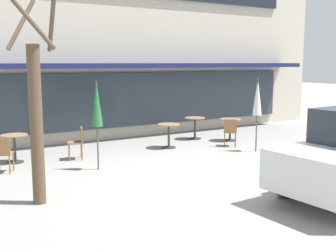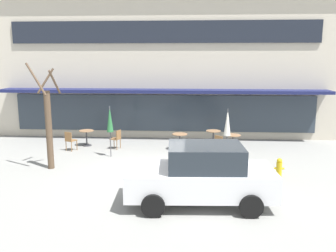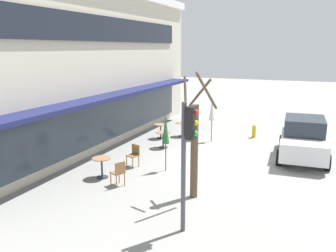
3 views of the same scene
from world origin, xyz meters
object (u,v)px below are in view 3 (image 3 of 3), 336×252
cafe_table_by_tree (161,129)px  patio_umbrella_green_folded (212,110)px  patio_umbrella_cream_folded (166,130)px  cafe_table_near_wall (102,164)px  cafe_chair_1 (134,154)px  cafe_table_streetside (163,137)px  cafe_table_mid_patio (182,127)px  traffic_light_pole (187,146)px  cafe_chair_2 (119,172)px  parked_sedan (303,138)px  cafe_chair_0 (192,131)px  fire_hydrant (254,131)px  street_tree (195,145)px

cafe_table_by_tree → patio_umbrella_green_folded: bearing=-81.7°
patio_umbrella_cream_folded → cafe_table_near_wall: bearing=130.9°
cafe_table_by_tree → cafe_chair_1: (-4.54, -0.83, 0.01)m
cafe_table_streetside → cafe_table_mid_patio: (2.43, -0.06, 0.00)m
patio_umbrella_cream_folded → traffic_light_pole: size_ratio=0.65×
cafe_table_by_tree → patio_umbrella_green_folded: size_ratio=0.35×
cafe_chair_2 → parked_sedan: parked_sedan is taller
cafe_table_streetside → patio_umbrella_cream_folded: bearing=-154.8°
cafe_table_streetside → patio_umbrella_cream_folded: (-2.93, -1.37, 1.11)m
traffic_light_pole → cafe_table_by_tree: bearing=27.7°
parked_sedan → cafe_chair_1: bearing=121.4°
cafe_table_near_wall → cafe_chair_1: size_ratio=0.85×
cafe_table_streetside → cafe_chair_0: (1.78, -0.84, 0.01)m
patio_umbrella_cream_folded → traffic_light_pole: 4.76m
patio_umbrella_green_folded → cafe_chair_0: size_ratio=2.47×
patio_umbrella_cream_folded → fire_hydrant: (6.58, -2.29, -1.27)m
cafe_chair_0 → parked_sedan: size_ratio=0.21×
parked_sedan → traffic_light_pole: size_ratio=1.26×
cafe_table_by_tree → cafe_chair_0: cafe_chair_0 is taller
cafe_chair_1 → cafe_chair_2: (-2.06, -0.51, 0.00)m
cafe_chair_2 → cafe_chair_0: bearing=-2.8°
cafe_table_mid_patio → patio_umbrella_cream_folded: size_ratio=0.35×
cafe_table_by_tree → traffic_light_pole: 9.90m
patio_umbrella_cream_folded → cafe_chair_1: patio_umbrella_cream_folded is taller
patio_umbrella_cream_folded → cafe_chair_2: 2.51m
cafe_chair_1 → cafe_chair_0: bearing=-10.0°
cafe_table_near_wall → cafe_table_by_tree: 6.14m
cafe_table_mid_patio → patio_umbrella_cream_folded: patio_umbrella_cream_folded is taller
cafe_table_near_wall → traffic_light_pole: traffic_light_pole is taller
cafe_table_near_wall → parked_sedan: (5.36, -6.68, 0.36)m
cafe_chair_0 → parked_sedan: 5.45m
cafe_table_by_tree → street_tree: (-6.45, -4.01, 1.20)m
patio_umbrella_cream_folded → cafe_chair_2: bearing=157.4°
patio_umbrella_green_folded → parked_sedan: patio_umbrella_green_folded is taller
cafe_table_mid_patio → cafe_chair_0: bearing=-129.7°
cafe_table_near_wall → cafe_chair_0: 6.45m
cafe_chair_2 → street_tree: 2.93m
cafe_chair_0 → cafe_chair_2: same height
cafe_chair_1 → traffic_light_pole: (-4.07, -3.70, 1.77)m
cafe_table_near_wall → patio_umbrella_green_folded: size_ratio=0.35×
cafe_chair_1 → fire_hydrant: (6.61, -3.66, -0.17)m
patio_umbrella_cream_folded → cafe_chair_0: patio_umbrella_cream_folded is taller
cafe_table_near_wall → cafe_table_by_tree: same height
cafe_chair_2 → traffic_light_pole: 4.17m
cafe_table_near_wall → cafe_table_mid_patio: bearing=-4.5°
cafe_table_streetside → cafe_chair_2: size_ratio=0.85×
cafe_chair_1 → traffic_light_pole: bearing=-137.8°
street_tree → cafe_table_streetside: bearing=33.2°
cafe_table_by_tree → cafe_chair_0: bearing=-83.5°
cafe_table_mid_patio → patio_umbrella_cream_folded: 5.62m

